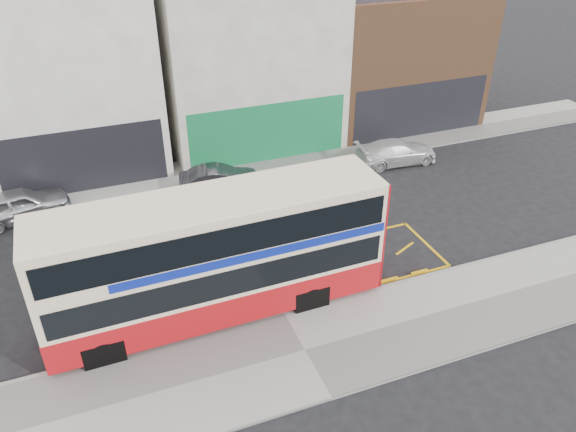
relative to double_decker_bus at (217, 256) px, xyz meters
name	(u,v)px	position (x,y,z in m)	size (l,w,h in m)	color
ground	(280,308)	(1.94, -0.61, -2.35)	(120.00, 120.00, 0.00)	black
pavement	(305,352)	(1.94, -2.91, -2.27)	(40.00, 4.00, 0.15)	#9B9893
kerb	(283,313)	(1.94, -0.99, -2.27)	(40.00, 0.15, 0.15)	gray
far_pavement	(204,172)	(1.94, 10.39, -2.27)	(50.00, 3.00, 0.15)	#9B9893
road_markings	(265,282)	(1.94, 0.99, -2.34)	(14.00, 3.40, 0.01)	#E7AA0C
terrace_left	(64,59)	(-3.56, 14.37, 2.97)	(8.00, 8.01, 11.80)	white
terrace_green_shop	(243,46)	(5.44, 14.37, 2.72)	(9.00, 8.01, 11.30)	white
terrace_right	(390,40)	(14.44, 14.37, 2.22)	(9.00, 8.01, 10.30)	brown
double_decker_bus	(217,256)	(0.00, 0.00, 0.00)	(11.23, 2.76, 4.47)	#FFE7C2
bus_stop_post	(95,317)	(-4.00, -1.00, -0.51)	(0.70, 0.13, 2.79)	black
car_silver	(19,205)	(-6.53, 9.01, -1.64)	(1.67, 4.16, 1.42)	#B0AFB4
car_grey	(220,180)	(2.23, 8.31, -1.73)	(1.32, 3.77, 1.24)	#3C3D43
car_white	(396,152)	(11.58, 7.98, -1.73)	(1.74, 4.29, 1.24)	white
street_tree_right	(335,86)	(9.50, 11.26, 1.00)	(2.28, 2.28, 4.92)	black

